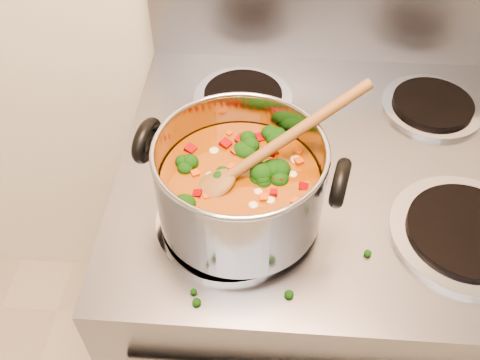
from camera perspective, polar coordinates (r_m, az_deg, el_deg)
name	(u,v)px	position (r m, az deg, el deg)	size (l,w,h in m)	color
electric_range	(314,292)	(1.31, 7.94, -11.74)	(0.77, 0.70, 1.08)	gray
stockpot	(240,184)	(0.79, -0.03, -0.45)	(0.32, 0.25, 0.15)	#9C9DA4
wooden_spoon	(253,160)	(0.77, 1.42, 2.12)	(0.27, 0.18, 0.13)	brown
cooktop_crumbs	(154,208)	(0.87, -9.19, -2.96)	(0.19, 0.30, 0.01)	black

